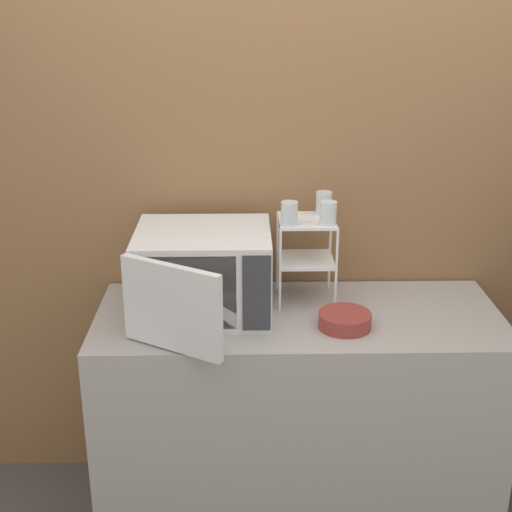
{
  "coord_description": "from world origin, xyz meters",
  "views": [
    {
      "loc": [
        -0.21,
        -2.17,
        2.1
      ],
      "look_at": [
        -0.17,
        0.35,
        1.15
      ],
      "focal_mm": 50.0,
      "sensor_mm": 36.0,
      "label": 1
    }
  ],
  "objects_px": {
    "microwave": "(202,273)",
    "glass_back_right": "(324,203)",
    "dish_rack": "(306,243)",
    "glass_front_left": "(289,213)",
    "glass_front_right": "(328,213)",
    "bowl": "(345,320)"
  },
  "relations": [
    {
      "from": "microwave",
      "to": "glass_front_left",
      "type": "bearing_deg",
      "value": 8.57
    },
    {
      "from": "glass_front_left",
      "to": "glass_back_right",
      "type": "xyz_separation_m",
      "value": [
        0.15,
        0.14,
        0.0
      ]
    },
    {
      "from": "glass_front_right",
      "to": "glass_front_left",
      "type": "bearing_deg",
      "value": -179.57
    },
    {
      "from": "dish_rack",
      "to": "glass_front_left",
      "type": "distance_m",
      "value": 0.17
    },
    {
      "from": "dish_rack",
      "to": "glass_back_right",
      "type": "distance_m",
      "value": 0.17
    },
    {
      "from": "microwave",
      "to": "glass_back_right",
      "type": "xyz_separation_m",
      "value": [
        0.48,
        0.19,
        0.22
      ]
    },
    {
      "from": "glass_front_left",
      "to": "dish_rack",
      "type": "bearing_deg",
      "value": 42.85
    },
    {
      "from": "glass_front_left",
      "to": "glass_back_right",
      "type": "distance_m",
      "value": 0.2
    },
    {
      "from": "dish_rack",
      "to": "glass_front_left",
      "type": "xyz_separation_m",
      "value": [
        -0.07,
        -0.07,
        0.14
      ]
    },
    {
      "from": "microwave",
      "to": "glass_back_right",
      "type": "distance_m",
      "value": 0.56
    },
    {
      "from": "microwave",
      "to": "bowl",
      "type": "relative_size",
      "value": 3.38
    },
    {
      "from": "bowl",
      "to": "glass_front_right",
      "type": "bearing_deg",
      "value": 104.93
    },
    {
      "from": "glass_front_right",
      "to": "dish_rack",
      "type": "bearing_deg",
      "value": 137.66
    },
    {
      "from": "microwave",
      "to": "dish_rack",
      "type": "distance_m",
      "value": 0.43
    },
    {
      "from": "microwave",
      "to": "glass_back_right",
      "type": "relative_size",
      "value": 7.35
    },
    {
      "from": "glass_front_right",
      "to": "glass_back_right",
      "type": "bearing_deg",
      "value": 90.67
    },
    {
      "from": "glass_front_left",
      "to": "bowl",
      "type": "distance_m",
      "value": 0.45
    },
    {
      "from": "microwave",
      "to": "glass_front_left",
      "type": "xyz_separation_m",
      "value": [
        0.33,
        0.05,
        0.22
      ]
    },
    {
      "from": "glass_front_right",
      "to": "bowl",
      "type": "relative_size",
      "value": 0.46
    },
    {
      "from": "dish_rack",
      "to": "glass_front_left",
      "type": "bearing_deg",
      "value": -137.15
    },
    {
      "from": "glass_front_left",
      "to": "bowl",
      "type": "relative_size",
      "value": 0.46
    },
    {
      "from": "dish_rack",
      "to": "bowl",
      "type": "distance_m",
      "value": 0.36
    }
  ]
}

